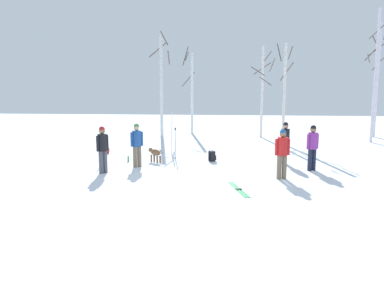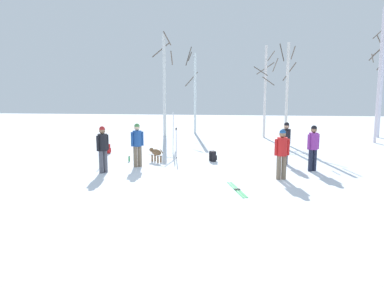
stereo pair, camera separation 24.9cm
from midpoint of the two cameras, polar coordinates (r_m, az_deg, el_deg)
The scene contains 20 objects.
ground_plane at distance 12.50m, azimuth 0.03°, elevation -5.71°, with size 60.00×60.00×0.00m, color white.
person_0 at distance 14.59m, azimuth 17.47°, elevation -0.11°, with size 0.47×0.34×1.72m.
person_1 at distance 13.91m, azimuth -14.00°, elevation -0.37°, with size 0.34×0.45×1.72m.
person_2 at distance 15.58m, azimuth 13.60°, elevation 0.59°, with size 0.34×0.52×1.72m.
person_3 at distance 14.72m, azimuth -8.90°, elevation 0.26°, with size 0.44×0.35×1.72m.
person_4 at distance 12.95m, azimuth 13.09°, elevation -1.00°, with size 0.51×0.34×1.72m.
dog at distance 15.71m, azimuth -6.13°, elevation -1.34°, with size 0.71×0.62×0.57m.
ski_pair_planted_0 at distance 17.38m, azimuth -3.51°, elevation 1.64°, with size 0.03×0.26×1.98m.
ski_pair_lying_0 at distance 11.59m, azimuth 6.48°, elevation -6.88°, with size 0.64×1.77×0.05m.
ski_poles_0 at distance 16.09m, azimuth -13.76°, elevation -0.03°, with size 0.07×0.21×1.38m.
ski_poles_1 at distance 16.07m, azimuth -3.00°, elevation 0.20°, with size 0.07×0.25×1.38m.
backpack_0 at distance 18.08m, azimuth -13.45°, elevation -0.77°, with size 0.33×0.31×0.44m.
backpack_1 at distance 15.81m, azimuth 2.64°, elevation -1.87°, with size 0.34×0.32×0.44m.
water_bottle_0 at distance 15.98m, azimuth -10.15°, elevation -2.27°, with size 0.07×0.07×0.23m.
birch_tree_0 at distance 23.99m, azimuth -4.98°, elevation 9.19°, with size 1.38×1.31×6.50m.
birch_tree_1 at distance 25.24m, azimuth -0.35°, elevation 8.03°, with size 0.85×1.06×5.81m.
birch_tree_2 at distance 23.58m, azimuth 10.40°, elevation 8.17°, with size 1.42×1.41×5.60m.
birch_tree_3 at distance 21.05m, azimuth 13.59°, elevation 7.75°, with size 0.94×0.94×5.46m.
birch_tree_4 at distance 23.34m, azimuth 25.94°, elevation 9.47°, with size 0.95×0.93×7.38m.
birch_tree_5 at distance 26.02m, azimuth 26.19°, elevation 9.10°, with size 1.59×1.26×7.07m.
Camera 1 is at (0.96, -12.07, 3.10)m, focal length 34.92 mm.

